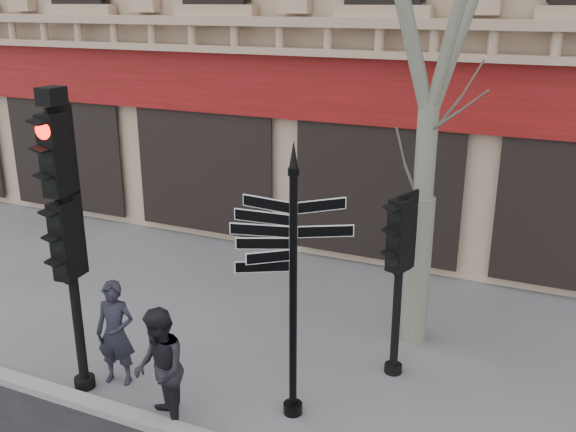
% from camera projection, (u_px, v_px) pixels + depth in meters
% --- Properties ---
extents(ground, '(80.00, 80.00, 0.00)m').
position_uv_depth(ground, '(270.00, 389.00, 9.09)').
color(ground, '#55565A').
rests_on(ground, ground).
extents(fingerpost, '(1.97, 1.97, 3.70)m').
position_uv_depth(fingerpost, '(293.00, 239.00, 7.78)').
color(fingerpost, black).
rests_on(fingerpost, ground).
extents(traffic_signal_main, '(0.49, 0.37, 4.24)m').
position_uv_depth(traffic_signal_main, '(65.00, 209.00, 8.30)').
color(traffic_signal_main, black).
rests_on(traffic_signal_main, ground).
extents(traffic_signal_secondary, '(0.54, 0.46, 2.70)m').
position_uv_depth(traffic_signal_secondary, '(400.00, 254.00, 8.91)').
color(traffic_signal_secondary, black).
rests_on(traffic_signal_secondary, ground).
extents(pedestrian_a, '(0.64, 0.50, 1.56)m').
position_uv_depth(pedestrian_a, '(116.00, 333.00, 9.04)').
color(pedestrian_a, '#20202B').
rests_on(pedestrian_a, ground).
extents(pedestrian_b, '(0.99, 1.01, 1.65)m').
position_uv_depth(pedestrian_b, '(160.00, 370.00, 8.06)').
color(pedestrian_b, black).
rests_on(pedestrian_b, ground).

